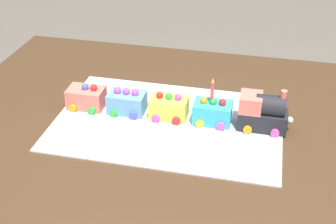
{
  "coord_description": "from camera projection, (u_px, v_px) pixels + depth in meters",
  "views": [
    {
      "loc": [
        -0.15,
        0.96,
        1.41
      ],
      "look_at": [
        0.07,
        -0.02,
        0.77
      ],
      "focal_mm": 48.38,
      "sensor_mm": 36.0,
      "label": 1
    }
  ],
  "objects": [
    {
      "name": "cake_board",
      "position": [
        168.0,
        122.0,
        1.21
      ],
      "size": [
        0.6,
        0.4,
        0.0
      ],
      "primitive_type": "cube",
      "color": "silver",
      "rests_on": "dining_table"
    },
    {
      "name": "cake_locomotive",
      "position": [
        263.0,
        112.0,
        1.16
      ],
      "size": [
        0.14,
        0.08,
        0.12
      ],
      "color": "#232328",
      "rests_on": "cake_board"
    },
    {
      "name": "cake_car_caboose_lemon",
      "position": [
        169.0,
        107.0,
        1.22
      ],
      "size": [
        0.1,
        0.08,
        0.07
      ],
      "color": "#F4E04C",
      "rests_on": "cake_board"
    },
    {
      "name": "cake_car_hopper_turquoise",
      "position": [
        212.0,
        112.0,
        1.19
      ],
      "size": [
        0.1,
        0.08,
        0.07
      ],
      "color": "#38B7C6",
      "rests_on": "cake_board"
    },
    {
      "name": "dining_table",
      "position": [
        192.0,
        163.0,
        1.24
      ],
      "size": [
        1.4,
        1.0,
        0.74
      ],
      "color": "#4C331E",
      "rests_on": "ground"
    },
    {
      "name": "cake_car_gondola_sky_blue",
      "position": [
        127.0,
        102.0,
        1.24
      ],
      "size": [
        0.1,
        0.08,
        0.07
      ],
      "color": "#669EEA",
      "rests_on": "cake_board"
    },
    {
      "name": "cake_car_flatbed_coral",
      "position": [
        87.0,
        98.0,
        1.26
      ],
      "size": [
        0.1,
        0.08,
        0.07
      ],
      "color": "#F27260",
      "rests_on": "cake_board"
    },
    {
      "name": "birthday_candle",
      "position": [
        212.0,
        89.0,
        1.16
      ],
      "size": [
        0.01,
        0.01,
        0.06
      ],
      "color": "#F24C59",
      "rests_on": "cake_car_hopper_turquoise"
    }
  ]
}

